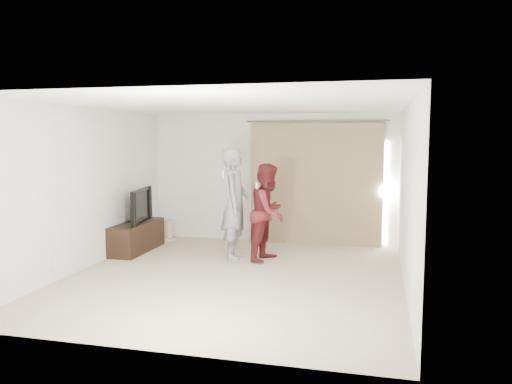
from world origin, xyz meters
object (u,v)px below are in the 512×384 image
tv_console (137,237)px  tv (136,206)px  person_man (235,203)px  person_woman (269,212)px

tv_console → tv: bearing=0.0°
person_man → person_woman: size_ratio=1.16×
tv_console → person_man: 2.07m
tv → person_woman: 2.55m
tv → person_woman: (2.55, -0.08, -0.02)m
tv → person_woman: size_ratio=0.66×
person_man → person_woman: 0.61m
tv_console → tv: 0.59m
tv → tv_console: bearing=-0.0°
tv_console → tv: tv is taller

